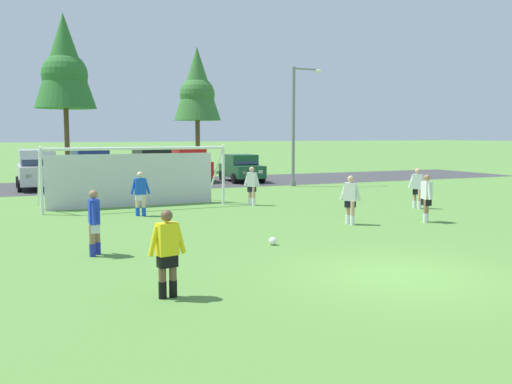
{
  "coord_description": "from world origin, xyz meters",
  "views": [
    {
      "loc": [
        -7.54,
        -9.56,
        3.0
      ],
      "look_at": [
        0.25,
        8.19,
        1.01
      ],
      "focal_mm": 39.42,
      "sensor_mm": 36.0,
      "label": 1
    }
  ],
  "objects": [
    {
      "name": "tree_left_edge",
      "position": [
        -3.63,
        34.06,
        8.07
      ],
      "size": [
        4.4,
        4.4,
        11.74
      ],
      "color": "brown",
      "rests_on": "ground"
    },
    {
      "name": "parked_car_slot_center",
      "position": [
        2.82,
        25.12,
        1.11
      ],
      "size": [
        2.25,
        4.66,
        2.16
      ],
      "color": "red",
      "rests_on": "ground"
    },
    {
      "name": "soccer_goal",
      "position": [
        -2.87,
        13.64,
        1.29
      ],
      "size": [
        7.48,
        2.18,
        2.57
      ],
      "color": "white",
      "rests_on": "ground"
    },
    {
      "name": "tree_mid_left",
      "position": [
        6.17,
        33.2,
        6.75
      ],
      "size": [
        3.69,
        3.69,
        9.83
      ],
      "color": "brown",
      "rests_on": "ground"
    },
    {
      "name": "parked_car_slot_far_left",
      "position": [
        -6.19,
        23.44,
        1.11
      ],
      "size": [
        2.19,
        4.62,
        2.16
      ],
      "color": "#B2B2BC",
      "rests_on": "ground"
    },
    {
      "name": "parked_car_slot_center_right",
      "position": [
        5.93,
        23.45,
        0.88
      ],
      "size": [
        2.23,
        4.3,
        1.72
      ],
      "color": "#194C2D",
      "rests_on": "ground"
    },
    {
      "name": "player_winger_left",
      "position": [
        5.45,
        5.55,
        0.82
      ],
      "size": [
        0.34,
        0.72,
        1.64
      ],
      "color": "#936B4C",
      "rests_on": "ground"
    },
    {
      "name": "referee",
      "position": [
        -4.97,
        0.34,
        0.82
      ],
      "size": [
        0.75,
        0.32,
        1.64
      ],
      "color": "brown",
      "rests_on": "ground"
    },
    {
      "name": "player_winger_right",
      "position": [
        1.8,
        12.16,
        0.82
      ],
      "size": [
        0.57,
        0.6,
        1.64
      ],
      "color": "tan",
      "rests_on": "ground"
    },
    {
      "name": "parking_lot_strip",
      "position": [
        0.0,
        24.07,
        0.0
      ],
      "size": [
        52.0,
        8.4,
        0.01
      ],
      "primitive_type": "cube",
      "color": "#3D3D3F",
      "rests_on": "ground"
    },
    {
      "name": "soccer_ball",
      "position": [
        -1.07,
        4.04,
        0.11
      ],
      "size": [
        0.22,
        0.22,
        0.22
      ],
      "color": "white",
      "rests_on": "ground"
    },
    {
      "name": "player_midfield_center",
      "position": [
        7.52,
        8.52,
        0.82
      ],
      "size": [
        0.54,
        0.62,
        1.64
      ],
      "color": "tan",
      "rests_on": "ground"
    },
    {
      "name": "ground_plane",
      "position": [
        0.0,
        15.0,
        0.0
      ],
      "size": [
        400.0,
        400.0,
        0.0
      ],
      "primitive_type": "plane",
      "color": "#598C3D"
    },
    {
      "name": "player_striker_near",
      "position": [
        -3.2,
        10.93,
        0.82
      ],
      "size": [
        0.74,
        0.26,
        1.64
      ],
      "color": "beige",
      "rests_on": "ground"
    },
    {
      "name": "player_trailing_back",
      "position": [
        2.79,
        6.16,
        0.82
      ],
      "size": [
        0.51,
        0.64,
        1.64
      ],
      "color": "tan",
      "rests_on": "ground"
    },
    {
      "name": "street_lamp",
      "position": [
        7.7,
        19.37,
        3.55
      ],
      "size": [
        2.0,
        0.32,
        6.84
      ],
      "color": "slate",
      "rests_on": "ground"
    },
    {
      "name": "player_defender_far",
      "position": [
        -5.69,
        4.62,
        0.82
      ],
      "size": [
        0.3,
        0.73,
        1.64
      ],
      "color": "#936B4C",
      "rests_on": "ground"
    },
    {
      "name": "parked_car_slot_center_left",
      "position": [
        0.4,
        24.37,
        1.11
      ],
      "size": [
        2.14,
        4.6,
        2.16
      ],
      "color": "black",
      "rests_on": "ground"
    },
    {
      "name": "parked_car_slot_left",
      "position": [
        -3.22,
        24.55,
        1.11
      ],
      "size": [
        2.29,
        4.68,
        2.16
      ],
      "color": "navy",
      "rests_on": "ground"
    }
  ]
}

